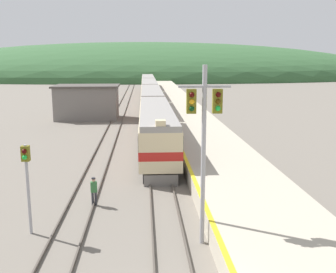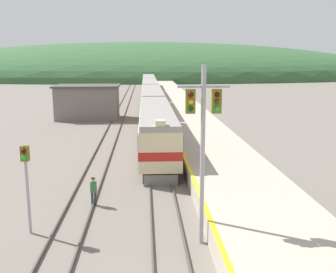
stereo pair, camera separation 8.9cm
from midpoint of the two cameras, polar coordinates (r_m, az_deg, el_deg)
The scene contains 12 objects.
track_main at distance 80.93m, azimuth -2.82°, elevation 5.63°, with size 1.52×180.00×0.16m.
track_siding at distance 81.01m, azimuth -6.12°, elevation 5.59°, with size 1.52×180.00×0.16m.
platform at distance 61.26m, azimuth 1.80°, elevation 4.23°, with size 5.80×140.00×1.11m.
distant_hills at distance 170.41m, azimuth -3.23°, elevation 8.62°, with size 215.03×96.76×29.07m.
station_shed at distance 54.33m, azimuth -11.69°, elevation 4.94°, with size 8.61×5.71×4.56m.
express_train_lead_car at distance 34.20m, azimuth -1.81°, elevation 1.23°, with size 2.89×19.41×4.28m.
carriage_second at distance 54.43m, azimuth -2.47°, elevation 5.00°, with size 2.88×19.25×3.92m.
carriage_third at distance 74.47m, azimuth -2.77°, elevation 6.72°, with size 2.88×19.25×3.92m.
carriage_fourth at distance 94.54m, azimuth -2.95°, elevation 7.71°, with size 2.88×19.25×3.92m.
signal_mast_main at distance 16.70m, azimuth 5.08°, elevation 1.02°, with size 2.20×0.42×7.89m.
signal_post_siding at distance 19.19m, azimuth -19.95°, elevation -4.76°, with size 0.36×0.42×4.31m.
track_worker at distance 22.56m, azimuth -10.82°, elevation -7.62°, with size 0.39×0.28×1.62m.
Camera 1 is at (-1.04, -10.52, 8.18)m, focal length 42.00 mm.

